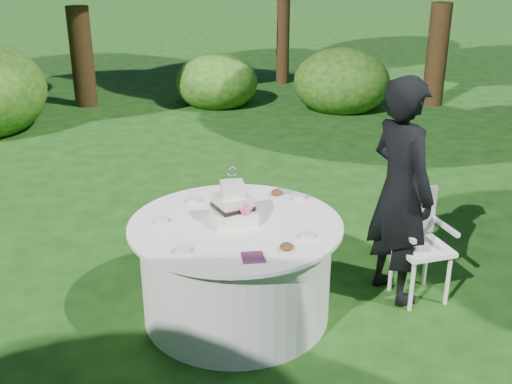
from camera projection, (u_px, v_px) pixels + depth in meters
ground at (237, 313)px, 4.62m from camera, size 80.00×80.00×0.00m
napkins at (253, 257)px, 3.82m from camera, size 0.14×0.14×0.02m
feather_plume at (212, 243)px, 4.01m from camera, size 0.48×0.07×0.01m
guest at (401, 191)px, 4.58m from camera, size 0.61×0.75×1.78m
table at (236, 269)px, 4.48m from camera, size 1.56×1.56×0.77m
cake at (233, 207)px, 4.32m from camera, size 0.35×0.35×0.42m
chair at (418, 235)px, 4.72m from camera, size 0.46×0.45×0.88m
votives at (229, 219)px, 4.34m from camera, size 1.17×0.94×0.04m
petal_cups at (281, 217)px, 4.37m from camera, size 0.17×1.05×0.05m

